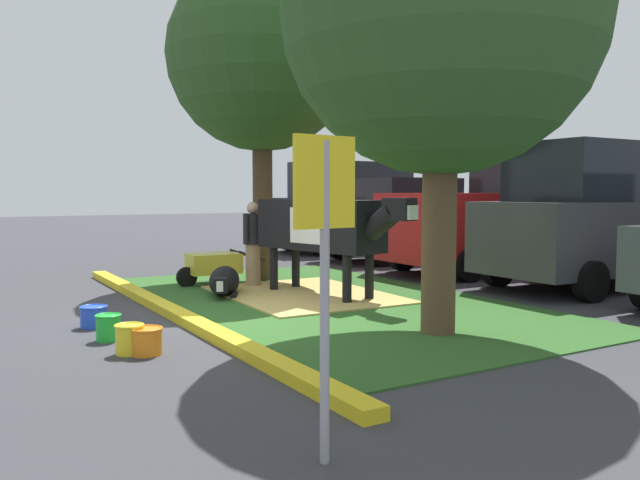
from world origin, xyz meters
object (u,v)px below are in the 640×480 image
(shade_tree_right, at_px, (442,14))
(bucket_orange, at_px, (146,340))
(cow_holstein, at_px, (324,226))
(wheelbarrow, at_px, (212,264))
(parking_sign, at_px, (325,234))
(bucket_green, at_px, (108,327))
(person_handler, at_px, (253,242))
(calf_lying, at_px, (224,281))
(sedan_red, at_px, (408,220))
(suv_black, at_px, (351,206))
(pickup_truck_maroon, at_px, (501,219))
(bucket_blue, at_px, (94,316))
(suv_dark_grey, at_px, (600,215))
(bucket_yellow, at_px, (129,338))
(shade_tree_left, at_px, (262,57))

(shade_tree_right, xyz_separation_m, bucket_orange, (-0.81, -3.24, -3.56))
(bucket_orange, bearing_deg, shade_tree_right, 76.05)
(cow_holstein, bearing_deg, wheelbarrow, -153.54)
(parking_sign, height_order, bucket_green, parking_sign)
(person_handler, distance_m, parking_sign, 7.46)
(parking_sign, bearing_deg, calf_lying, 163.07)
(calf_lying, distance_m, sedan_red, 6.75)
(cow_holstein, distance_m, person_handler, 1.67)
(suv_black, height_order, pickup_truck_maroon, suv_black)
(person_handler, xyz_separation_m, suv_black, (-5.02, 5.39, 0.47))
(calf_lying, relative_size, sedan_red, 0.30)
(bucket_blue, distance_m, sedan_red, 9.46)
(shade_tree_right, relative_size, suv_dark_grey, 1.21)
(person_handler, relative_size, suv_dark_grey, 0.33)
(bucket_yellow, distance_m, pickup_truck_maroon, 9.26)
(sedan_red, bearing_deg, cow_holstein, -51.22)
(shade_tree_right, bearing_deg, bucket_orange, -103.95)
(person_handler, bearing_deg, wheelbarrow, -137.50)
(shade_tree_left, height_order, bucket_orange, shade_tree_left)
(calf_lying, distance_m, bucket_yellow, 3.74)
(wheelbarrow, distance_m, suv_black, 7.45)
(bucket_yellow, distance_m, bucket_orange, 0.19)
(suv_dark_grey, bearing_deg, calf_lying, -112.06)
(shade_tree_right, bearing_deg, suv_black, 151.98)
(cow_holstein, height_order, bucket_yellow, cow_holstein)
(pickup_truck_maroon, bearing_deg, suv_black, -177.81)
(suv_black, distance_m, pickup_truck_maroon, 5.49)
(shade_tree_right, distance_m, suv_dark_grey, 5.73)
(shade_tree_right, xyz_separation_m, suv_black, (-9.53, 5.07, -2.44))
(calf_lying, distance_m, suv_dark_grey, 6.65)
(bucket_green, xyz_separation_m, pickup_truck_maroon, (-2.40, 8.72, 0.96))
(bucket_yellow, bearing_deg, cow_holstein, 119.59)
(wheelbarrow, distance_m, pickup_truck_maroon, 6.26)
(wheelbarrow, distance_m, sedan_red, 6.06)
(sedan_red, bearing_deg, bucket_yellow, -54.94)
(cow_holstein, xyz_separation_m, calf_lying, (-0.93, -1.33, -0.90))
(bucket_blue, bearing_deg, sedan_red, 117.14)
(suv_black, relative_size, pickup_truck_maroon, 0.85)
(bucket_blue, bearing_deg, cow_holstein, 97.68)
(bucket_orange, height_order, suv_black, suv_black)
(bucket_orange, xyz_separation_m, suv_dark_grey, (-0.62, 8.22, 1.12))
(wheelbarrow, height_order, bucket_blue, wheelbarrow)
(suv_black, bearing_deg, cow_holstein, -36.49)
(suv_dark_grey, bearing_deg, bucket_green, -91.52)
(calf_lying, height_order, bucket_yellow, calf_lying)
(calf_lying, relative_size, bucket_yellow, 4.14)
(suv_black, bearing_deg, pickup_truck_maroon, 2.19)
(shade_tree_left, height_order, cow_holstein, shade_tree_left)
(bucket_green, relative_size, suv_dark_grey, 0.07)
(calf_lying, xyz_separation_m, person_handler, (-0.62, 0.80, 0.56))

